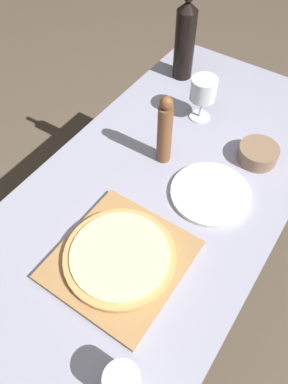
{
  "coord_description": "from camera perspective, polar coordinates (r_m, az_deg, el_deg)",
  "views": [
    {
      "loc": [
        0.35,
        -0.49,
        1.62
      ],
      "look_at": [
        -0.01,
        0.05,
        0.79
      ],
      "focal_mm": 35.0,
      "sensor_mm": 36.0,
      "label": 1
    }
  ],
  "objects": [
    {
      "name": "dining_table",
      "position": [
        1.15,
        -1.04,
        -6.24
      ],
      "size": [
        0.73,
        1.76,
        0.73
      ],
      "color": "#9393A8",
      "rests_on": "ground_plane"
    },
    {
      "name": "ground_plane",
      "position": [
        1.73,
        -0.72,
        -17.35
      ],
      "size": [
        12.0,
        12.0,
        0.0
      ],
      "primitive_type": "plane",
      "color": "brown"
    },
    {
      "name": "pepper_mill",
      "position": [
        1.14,
        3.18,
        9.21
      ],
      "size": [
        0.05,
        0.05,
        0.24
      ],
      "color": "brown",
      "rests_on": "dining_table"
    },
    {
      "name": "small_bowl",
      "position": [
        1.25,
        16.97,
        5.63
      ],
      "size": [
        0.13,
        0.13,
        0.05
      ],
      "color": "#84664C",
      "rests_on": "dining_table"
    },
    {
      "name": "cutting_board",
      "position": [
        1.0,
        -3.63,
        -10.3
      ],
      "size": [
        0.32,
        0.34,
        0.02
      ],
      "color": "#A87A47",
      "rests_on": "dining_table"
    },
    {
      "name": "wine_glass",
      "position": [
        1.3,
        9.05,
        15.04
      ],
      "size": [
        0.09,
        0.09,
        0.16
      ],
      "color": "silver",
      "rests_on": "dining_table"
    },
    {
      "name": "dinner_plate",
      "position": [
        1.13,
        10.07,
        -0.21
      ],
      "size": [
        0.24,
        0.24,
        0.01
      ],
      "color": "silver",
      "rests_on": "dining_table"
    },
    {
      "name": "wine_bottle",
      "position": [
        1.48,
        6.26,
        22.12
      ],
      "size": [
        0.08,
        0.08,
        0.37
      ],
      "color": "black",
      "rests_on": "dining_table"
    },
    {
      "name": "drinking_tumbler",
      "position": [
        0.86,
        -3.28,
        -27.23
      ],
      "size": [
        0.08,
        0.08,
        0.1
      ],
      "color": "silver",
      "rests_on": "dining_table"
    },
    {
      "name": "pizza",
      "position": [
        0.98,
        -3.69,
        -9.74
      ],
      "size": [
        0.29,
        0.29,
        0.02
      ],
      "color": "tan",
      "rests_on": "cutting_board"
    }
  ]
}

